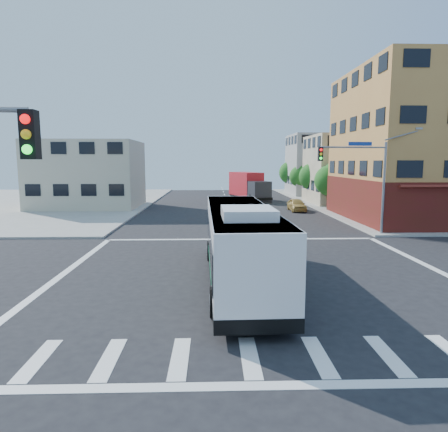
{
  "coord_description": "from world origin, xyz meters",
  "views": [
    {
      "loc": [
        -2.05,
        -18.75,
        5.55
      ],
      "look_at": [
        -1.35,
        5.38,
        2.26
      ],
      "focal_mm": 32.0,
      "sensor_mm": 36.0,
      "label": 1
    }
  ],
  "objects": [
    {
      "name": "street_tree_c",
      "position": [
        11.9,
        43.92,
        3.46
      ],
      "size": [
        3.4,
        3.4,
        5.29
      ],
      "color": "#3D2516",
      "rests_on": "ground"
    },
    {
      "name": "ground",
      "position": [
        0.0,
        0.0,
        0.0
      ],
      "size": [
        120.0,
        120.0,
        0.0
      ],
      "primitive_type": "plane",
      "color": "black",
      "rests_on": "ground"
    },
    {
      "name": "street_tree_d",
      "position": [
        11.9,
        51.92,
        3.88
      ],
      "size": [
        4.0,
        4.0,
        6.03
      ],
      "color": "#3D2516",
      "rests_on": "ground"
    },
    {
      "name": "parked_car",
      "position": [
        7.51,
        25.97,
        0.71
      ],
      "size": [
        1.69,
        4.16,
        1.42
      ],
      "primitive_type": "imported",
      "rotation": [
        0.0,
        0.0,
        0.01
      ],
      "color": "#B89644",
      "rests_on": "ground"
    },
    {
      "name": "building_east_near",
      "position": [
        16.98,
        33.98,
        4.51
      ],
      "size": [
        12.06,
        10.06,
        9.0
      ],
      "color": "#C4B896",
      "rests_on": "ground"
    },
    {
      "name": "street_tree_a",
      "position": [
        11.9,
        27.92,
        3.59
      ],
      "size": [
        3.6,
        3.6,
        5.53
      ],
      "color": "#3D2516",
      "rests_on": "ground"
    },
    {
      "name": "signal_mast_ne",
      "position": [
        9.08,
        10.62,
        4.98
      ],
      "size": [
        7.91,
        1.13,
        8.07
      ],
      "color": "gray",
      "rests_on": "ground"
    },
    {
      "name": "corner_building_ne",
      "position": [
        19.99,
        18.48,
        5.89
      ],
      "size": [
        18.1,
        15.44,
        14.0
      ],
      "color": "#B88542",
      "rests_on": "ground"
    },
    {
      "name": "street_tree_b",
      "position": [
        11.9,
        35.92,
        3.75
      ],
      "size": [
        3.8,
        3.8,
        5.79
      ],
      "color": "#3D2516",
      "rests_on": "ground"
    },
    {
      "name": "building_west",
      "position": [
        -17.02,
        29.98,
        4.01
      ],
      "size": [
        12.06,
        10.06,
        8.0
      ],
      "color": "#BCB59C",
      "rests_on": "ground"
    },
    {
      "name": "building_east_far",
      "position": [
        16.98,
        47.98,
        5.01
      ],
      "size": [
        12.06,
        10.06,
        10.0
      ],
      "color": "gray",
      "rests_on": "ground"
    },
    {
      "name": "box_truck",
      "position": [
        3.22,
        38.33,
        1.95
      ],
      "size": [
        5.58,
        9.28,
        4.03
      ],
      "rotation": [
        0.0,
        0.0,
        0.36
      ],
      "color": "#26262B",
      "rests_on": "ground"
    },
    {
      "name": "transit_bus",
      "position": [
        -0.8,
        -0.84,
        1.88
      ],
      "size": [
        3.14,
        13.07,
        3.85
      ],
      "rotation": [
        0.0,
        0.0,
        0.02
      ],
      "color": "black",
      "rests_on": "ground"
    }
  ]
}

